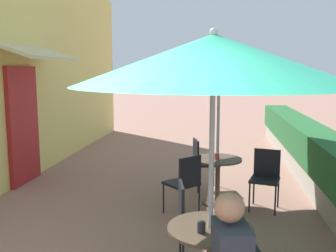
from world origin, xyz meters
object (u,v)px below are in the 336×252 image
at_px(patio_table_mid, 217,172).
at_px(patio_table_near, 210,250).
at_px(coffee_cup_mid, 217,157).
at_px(cafe_chair_mid_left, 266,174).
at_px(cafe_chair_mid_back, 185,180).
at_px(coffee_cup_near, 201,227).
at_px(patio_umbrella_near, 213,60).
at_px(cafe_chair_mid_right, 202,160).
at_px(patio_umbrella_mid, 219,65).
at_px(cafe_chair_near_right, 192,216).

bearing_deg(patio_table_mid, patio_table_near, -91.11).
bearing_deg(coffee_cup_mid, cafe_chair_mid_left, -1.22).
xyz_separation_m(cafe_chair_mid_back, coffee_cup_mid, (0.44, 0.47, 0.23)).
height_order(coffee_cup_near, cafe_chair_mid_back, cafe_chair_mid_back).
height_order(cafe_chair_mid_left, coffee_cup_mid, cafe_chair_mid_left).
xyz_separation_m(patio_umbrella_near, cafe_chair_mid_right, (-0.21, 3.20, -1.59)).
bearing_deg(patio_umbrella_near, cafe_chair_mid_left, 72.76).
xyz_separation_m(patio_table_mid, cafe_chair_mid_right, (-0.26, 0.66, 0.02)).
bearing_deg(patio_table_near, cafe_chair_mid_back, 101.29).
relative_size(coffee_cup_near, cafe_chair_mid_right, 0.10).
xyz_separation_m(patio_umbrella_mid, cafe_chair_mid_left, (0.70, -0.11, -1.59)).
distance_m(patio_umbrella_near, patio_umbrella_mid, 2.54).
bearing_deg(cafe_chair_near_right, patio_umbrella_mid, 161.47).
xyz_separation_m(patio_umbrella_near, patio_umbrella_mid, (0.05, 2.54, 0.00)).
height_order(patio_table_mid, cafe_chair_mid_left, cafe_chair_mid_left).
xyz_separation_m(patio_umbrella_near, cafe_chair_mid_left, (0.75, 2.43, -1.59)).
bearing_deg(coffee_cup_near, cafe_chair_near_right, 99.54).
bearing_deg(cafe_chair_mid_left, cafe_chair_mid_right, -23.84).
bearing_deg(patio_umbrella_near, patio_table_mid, 88.89).
bearing_deg(patio_table_mid, coffee_cup_near, -92.62).
relative_size(cafe_chair_mid_left, coffee_cup_mid, 9.67).
distance_m(patio_table_near, cafe_chair_near_right, 0.71).
height_order(cafe_chair_near_right, cafe_chair_mid_right, same).
height_order(patio_table_near, cafe_chair_mid_right, cafe_chair_mid_right).
bearing_deg(patio_umbrella_mid, patio_table_near, -91.11).
bearing_deg(patio_umbrella_mid, cafe_chair_mid_left, -8.59).
distance_m(patio_table_mid, cafe_chair_mid_right, 0.71).
height_order(coffee_cup_near, cafe_chair_mid_left, cafe_chair_mid_left).
bearing_deg(coffee_cup_near, cafe_chair_mid_back, 98.76).
relative_size(cafe_chair_mid_left, cafe_chair_mid_back, 1.00).
xyz_separation_m(patio_umbrella_near, cafe_chair_mid_back, (-0.39, 1.98, -1.59)).
bearing_deg(cafe_chair_near_right, patio_umbrella_near, 6.16).
bearing_deg(coffee_cup_near, patio_umbrella_near, 58.41).
xyz_separation_m(cafe_chair_near_right, coffee_cup_mid, (0.25, 1.76, 0.23)).
height_order(cafe_chair_near_right, cafe_chair_mid_left, same).
xyz_separation_m(patio_table_mid, coffee_cup_mid, (-0.01, -0.09, 0.25)).
xyz_separation_m(patio_table_near, cafe_chair_mid_back, (-0.39, 1.98, 0.02)).
height_order(patio_umbrella_near, cafe_chair_near_right, patio_umbrella_near).
bearing_deg(cafe_chair_mid_left, patio_umbrella_mid, 6.16).
relative_size(patio_umbrella_mid, cafe_chair_mid_right, 2.71).
relative_size(patio_table_near, patio_table_mid, 1.00).
bearing_deg(cafe_chair_near_right, coffee_cup_mid, 161.32).
xyz_separation_m(patio_table_near, patio_table_mid, (0.05, 2.54, 0.00)).
bearing_deg(patio_umbrella_mid, cafe_chair_near_right, -97.85).
xyz_separation_m(patio_table_near, coffee_cup_mid, (0.04, 2.44, 0.25)).
bearing_deg(patio_umbrella_near, coffee_cup_mid, 89.03).
distance_m(patio_umbrella_mid, cafe_chair_mid_back, 1.74).
relative_size(patio_table_mid, patio_umbrella_mid, 0.31).
bearing_deg(cafe_chair_mid_right, coffee_cup_mid, 3.24).
bearing_deg(patio_table_mid, cafe_chair_mid_back, -128.59).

